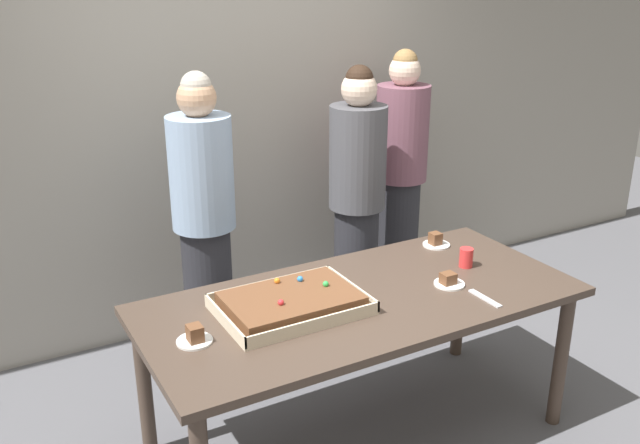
% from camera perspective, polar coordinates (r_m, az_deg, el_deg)
% --- Properties ---
extents(ground_plane, '(12.00, 12.00, 0.00)m').
position_cam_1_polar(ground_plane, '(3.66, 3.21, -17.32)').
color(ground_plane, '#5B5B60').
extents(interior_back_panel, '(8.00, 0.12, 3.00)m').
position_cam_1_polar(interior_back_panel, '(4.39, -7.82, 10.53)').
color(interior_back_panel, '#9E998E').
rests_on(interior_back_panel, ground_plane).
extents(party_table, '(2.07, 0.94, 0.79)m').
position_cam_1_polar(party_table, '(3.28, 3.45, -7.49)').
color(party_table, '#47382D').
rests_on(party_table, ground_plane).
extents(sheet_cake, '(0.65, 0.45, 0.10)m').
position_cam_1_polar(sheet_cake, '(3.10, -2.41, -6.71)').
color(sheet_cake, beige).
rests_on(sheet_cake, party_table).
extents(plated_slice_near_left, '(0.15, 0.15, 0.08)m').
position_cam_1_polar(plated_slice_near_left, '(3.85, 9.58, -1.61)').
color(plated_slice_near_left, white).
rests_on(plated_slice_near_left, party_table).
extents(plated_slice_near_right, '(0.15, 0.15, 0.06)m').
position_cam_1_polar(plated_slice_near_right, '(3.40, 10.62, -4.84)').
color(plated_slice_near_right, white).
rests_on(plated_slice_near_right, party_table).
extents(plated_slice_far_left, '(0.15, 0.15, 0.08)m').
position_cam_1_polar(plated_slice_far_left, '(2.90, -10.34, -9.34)').
color(plated_slice_far_left, white).
rests_on(plated_slice_far_left, party_table).
extents(drink_cup_nearest, '(0.07, 0.07, 0.10)m').
position_cam_1_polar(drink_cup_nearest, '(3.61, 12.02, -2.90)').
color(drink_cup_nearest, red).
rests_on(drink_cup_nearest, party_table).
extents(cake_server_utensil, '(0.03, 0.20, 0.01)m').
position_cam_1_polar(cake_server_utensil, '(3.30, 13.52, -6.18)').
color(cake_server_utensil, silver).
rests_on(cake_server_utensil, party_table).
extents(person_serving_front, '(0.35, 0.35, 1.74)m').
position_cam_1_polar(person_serving_front, '(3.83, -9.55, -0.24)').
color(person_serving_front, '#28282D').
rests_on(person_serving_front, ground_plane).
extents(person_green_shirt_behind, '(0.35, 0.35, 1.71)m').
position_cam_1_polar(person_green_shirt_behind, '(4.24, 3.08, 1.82)').
color(person_green_shirt_behind, '#28282D').
rests_on(person_green_shirt_behind, ground_plane).
extents(person_striped_tie_right, '(0.35, 0.35, 1.76)m').
position_cam_1_polar(person_striped_tie_right, '(4.65, 6.68, 3.66)').
color(person_striped_tie_right, '#28282D').
rests_on(person_striped_tie_right, ground_plane).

